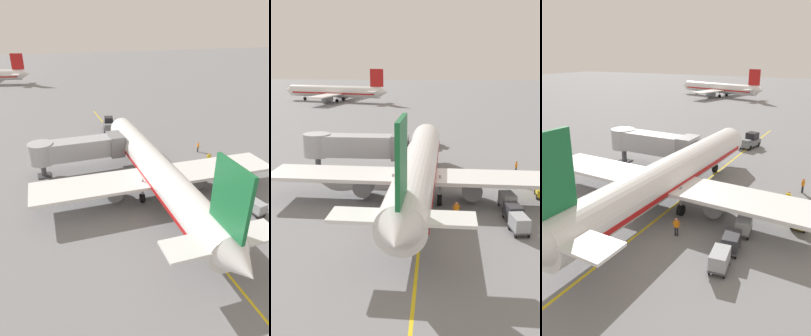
{
  "view_description": "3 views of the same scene",
  "coord_description": "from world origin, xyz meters",
  "views": [
    {
      "loc": [
        -13.68,
        -30.46,
        19.36
      ],
      "look_at": [
        -3.11,
        0.28,
        3.41
      ],
      "focal_mm": 31.65,
      "sensor_mm": 36.0,
      "label": 1
    },
    {
      "loc": [
        1.18,
        -41.03,
        14.5
      ],
      "look_at": [
        -1.85,
        -1.12,
        3.41
      ],
      "focal_mm": 44.24,
      "sensor_mm": 36.0,
      "label": 2
    },
    {
      "loc": [
        15.31,
        -27.97,
        15.07
      ],
      "look_at": [
        -1.79,
        2.88,
        2.74
      ],
      "focal_mm": 35.13,
      "sensor_mm": 36.0,
      "label": 3
    }
  ],
  "objects": [
    {
      "name": "ground_crew_wing_walker",
      "position": [
        3.1,
        -5.96,
        0.95
      ],
      "size": [
        0.73,
        0.3,
        1.69
      ],
      "color": "#232328",
      "rests_on": "ground"
    },
    {
      "name": "pushback_tractor",
      "position": [
        0.02,
        25.13,
        1.1
      ],
      "size": [
        3.03,
        4.75,
        2.4
      ],
      "color": "slate",
      "rests_on": "ground"
    },
    {
      "name": "ground_crew_marshaller",
      "position": [
        11.13,
        9.26,
        0.95
      ],
      "size": [
        0.34,
        0.72,
        1.69
      ],
      "color": "#232328",
      "rests_on": "ground"
    },
    {
      "name": "baggage_cart_second_in_train",
      "position": [
        8.11,
        -5.97,
        0.95
      ],
      "size": [
        1.62,
        2.97,
        1.58
      ],
      "color": "#4C4C51",
      "rests_on": "ground"
    },
    {
      "name": "baggage_cart_front",
      "position": [
        8.13,
        -2.89,
        0.95
      ],
      "size": [
        1.62,
        2.97,
        1.58
      ],
      "color": "#4C4C51",
      "rests_on": "ground"
    },
    {
      "name": "baggage_cart_third_in_train",
      "position": [
        8.19,
        -8.62,
        0.95
      ],
      "size": [
        1.62,
        2.97,
        1.58
      ],
      "color": "#4C4C51",
      "rests_on": "ground"
    },
    {
      "name": "gate_lead_in_line",
      "position": [
        0.0,
        0.0,
        0.0
      ],
      "size": [
        0.24,
        80.0,
        0.01
      ],
      "primitive_type": "cube",
      "color": "gold",
      "rests_on": "ground"
    },
    {
      "name": "jet_bridge",
      "position": [
        -8.7,
        8.53,
        3.45
      ],
      "size": [
        13.11,
        3.5,
        4.98
      ],
      "color": "#A8AAAF",
      "rests_on": "ground"
    },
    {
      "name": "distant_taxiing_airliner",
      "position": [
        -30.58,
        87.47,
        3.03
      ],
      "size": [
        35.1,
        28.86,
        10.1
      ],
      "color": "white",
      "rests_on": "ground"
    },
    {
      "name": "ground_plane",
      "position": [
        0.0,
        0.0,
        0.0
      ],
      "size": [
        400.0,
        400.0,
        0.0
      ],
      "primitive_type": "plane",
      "color": "slate"
    },
    {
      "name": "parked_airliner",
      "position": [
        -0.63,
        -0.6,
        3.19
      ],
      "size": [
        30.13,
        37.28,
        10.63
      ],
      "color": "white",
      "rests_on": "ground"
    },
    {
      "name": "ground_crew_loader",
      "position": [
        10.39,
        4.74,
        0.95
      ],
      "size": [
        0.71,
        0.36,
        1.69
      ],
      "color": "#232328",
      "rests_on": "ground"
    }
  ]
}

